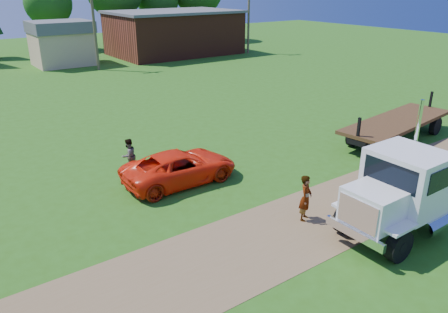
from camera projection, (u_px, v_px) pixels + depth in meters
ground at (289, 230)px, 16.11m from camera, size 140.00×140.00×0.00m
dirt_track at (289, 230)px, 16.11m from camera, size 120.00×4.20×0.01m
white_semi_tractor at (406, 191)px, 15.54m from camera, size 7.73×2.79×4.66m
orange_pickup at (180, 167)px, 19.77m from camera, size 5.33×2.50×1.47m
flatbed_trailer at (397, 124)px, 25.02m from camera, size 8.81×3.58×2.20m
spectator_a at (306, 198)px, 16.54m from camera, size 0.80×0.72×1.84m
spectator_b at (129, 156)px, 20.80m from camera, size 0.98×0.87×1.67m
brick_building at (174, 32)px, 55.05m from camera, size 15.40×10.40×5.30m
tan_shed at (62, 43)px, 47.55m from camera, size 6.20×5.40×4.70m
utility_poles at (94, 23)px, 44.01m from camera, size 42.20×0.28×9.00m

